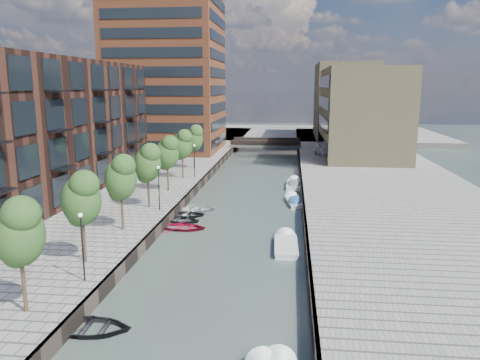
% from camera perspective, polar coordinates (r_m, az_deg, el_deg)
% --- Properties ---
extents(water, '(300.00, 300.00, 0.00)m').
position_cam_1_polar(water, '(58.20, 1.45, -0.75)').
color(water, '#38473F').
rests_on(water, ground).
extents(quay_right, '(20.00, 140.00, 1.00)m').
position_cam_1_polar(quay_right, '(58.99, 17.13, -0.60)').
color(quay_right, gray).
rests_on(quay_right, ground).
extents(quay_wall_left, '(0.25, 140.00, 1.00)m').
position_cam_1_polar(quay_wall_left, '(58.91, -4.47, -0.14)').
color(quay_wall_left, '#332823').
rests_on(quay_wall_left, ground).
extents(quay_wall_right, '(0.25, 140.00, 1.00)m').
position_cam_1_polar(quay_wall_right, '(57.92, 7.48, -0.40)').
color(quay_wall_right, '#332823').
rests_on(quay_wall_right, ground).
extents(far_closure, '(80.00, 40.00, 1.00)m').
position_cam_1_polar(far_closure, '(117.38, 3.93, 5.65)').
color(far_closure, gray).
rests_on(far_closure, ground).
extents(apartment_block, '(8.00, 38.00, 14.00)m').
position_cam_1_polar(apartment_block, '(53.01, -21.70, 6.00)').
color(apartment_block, black).
rests_on(apartment_block, quay_left).
extents(tower, '(18.00, 18.00, 30.00)m').
position_cam_1_polar(tower, '(84.61, -8.89, 13.82)').
color(tower, brown).
rests_on(tower, quay_left).
extents(tan_block_near, '(12.00, 25.00, 14.00)m').
position_cam_1_polar(tan_block_near, '(79.61, 14.53, 7.99)').
color(tan_block_near, '#8D7F56').
rests_on(tan_block_near, quay_right).
extents(tan_block_far, '(12.00, 20.00, 16.00)m').
position_cam_1_polar(tan_block_far, '(105.35, 12.56, 9.38)').
color(tan_block_far, '#8D7F56').
rests_on(tan_block_far, quay_right).
extents(bridge, '(13.00, 6.00, 1.30)m').
position_cam_1_polar(bridge, '(89.48, 3.18, 4.43)').
color(bridge, gray).
rests_on(bridge, ground).
extents(tree_0, '(2.50, 2.50, 5.95)m').
position_cam_1_polar(tree_0, '(25.53, -25.39, -5.55)').
color(tree_0, '#382619').
rests_on(tree_0, quay_left).
extents(tree_1, '(2.50, 2.50, 5.95)m').
position_cam_1_polar(tree_1, '(31.47, -18.79, -1.99)').
color(tree_1, '#382619').
rests_on(tree_1, quay_left).
extents(tree_2, '(2.50, 2.50, 5.95)m').
position_cam_1_polar(tree_2, '(37.78, -14.36, 0.44)').
color(tree_2, '#382619').
rests_on(tree_2, quay_left).
extents(tree_3, '(2.50, 2.50, 5.95)m').
position_cam_1_polar(tree_3, '(44.29, -11.21, 2.16)').
color(tree_3, '#382619').
rests_on(tree_3, quay_left).
extents(tree_4, '(2.50, 2.50, 5.95)m').
position_cam_1_polar(tree_4, '(50.94, -8.88, 3.43)').
color(tree_4, '#382619').
rests_on(tree_4, quay_left).
extents(tree_5, '(2.50, 2.50, 5.95)m').
position_cam_1_polar(tree_5, '(57.67, -7.08, 4.40)').
color(tree_5, '#382619').
rests_on(tree_5, quay_left).
extents(tree_6, '(2.50, 2.50, 5.95)m').
position_cam_1_polar(tree_6, '(64.45, -5.65, 5.17)').
color(tree_6, '#382619').
rests_on(tree_6, quay_left).
extents(lamp_0, '(0.24, 0.24, 4.12)m').
position_cam_1_polar(lamp_0, '(28.79, -18.71, -6.92)').
color(lamp_0, black).
rests_on(lamp_0, quay_left).
extents(lamp_1, '(0.24, 0.24, 4.12)m').
position_cam_1_polar(lamp_1, '(43.30, -9.87, -0.42)').
color(lamp_1, black).
rests_on(lamp_1, quay_left).
extents(lamp_2, '(0.24, 0.24, 4.12)m').
position_cam_1_polar(lamp_2, '(58.59, -5.57, 2.78)').
color(lamp_2, black).
rests_on(lamp_2, quay_left).
extents(sloop_0, '(4.43, 3.24, 0.90)m').
position_cam_1_polar(sloop_0, '(26.15, -17.78, -17.17)').
color(sloop_0, black).
rests_on(sloop_0, ground).
extents(sloop_1, '(4.61, 3.69, 0.85)m').
position_cam_1_polar(sloop_1, '(43.54, -7.49, -5.05)').
color(sloop_1, '#242326').
rests_on(sloop_1, ground).
extents(sloop_2, '(4.18, 3.09, 0.84)m').
position_cam_1_polar(sloop_2, '(41.23, -6.94, -5.98)').
color(sloop_2, '#A31134').
rests_on(sloop_2, ground).
extents(sloop_3, '(4.81, 4.01, 0.86)m').
position_cam_1_polar(sloop_3, '(46.70, -5.53, -3.86)').
color(sloop_3, silver).
rests_on(sloop_3, ground).
extents(sloop_4, '(4.59, 3.68, 0.85)m').
position_cam_1_polar(sloop_4, '(44.96, -6.88, -4.50)').
color(sloop_4, black).
rests_on(sloop_4, ground).
extents(motorboat_2, '(1.91, 5.08, 1.68)m').
position_cam_1_polar(motorboat_2, '(36.88, 5.61, -7.91)').
color(motorboat_2, silver).
rests_on(motorboat_2, ground).
extents(motorboat_3, '(2.33, 4.78, 1.53)m').
position_cam_1_polar(motorboat_3, '(50.20, 6.64, -2.58)').
color(motorboat_3, white).
rests_on(motorboat_3, ground).
extents(motorboat_4, '(1.90, 5.16, 1.71)m').
position_cam_1_polar(motorboat_4, '(58.48, 6.60, -0.56)').
color(motorboat_4, white).
rests_on(motorboat_4, ground).
extents(car, '(2.79, 4.28, 1.35)m').
position_cam_1_polar(car, '(77.83, 10.00, 3.43)').
color(car, silver).
rests_on(car, quay_right).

